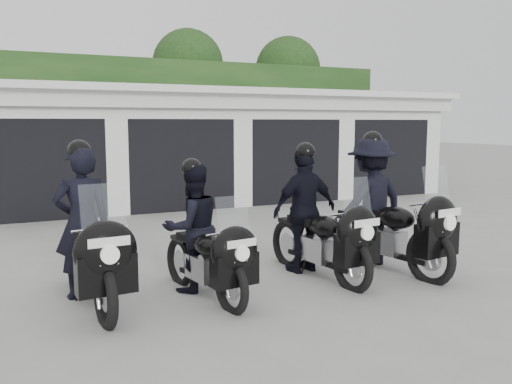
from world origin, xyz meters
name	(u,v)px	position (x,y,z in m)	size (l,w,h in m)	color
ground	(295,264)	(0.00, 0.00, 0.00)	(80.00, 80.00, 0.00)	#959691
garage_block	(154,147)	(0.00, 8.06, 1.42)	(16.40, 6.80, 2.96)	silver
background_vegetation	(129,104)	(0.37, 12.92, 2.77)	(20.00, 3.90, 5.80)	#153412
police_bike_a	(88,239)	(-3.08, -0.56, 0.78)	(0.76, 2.27, 1.97)	black
police_bike_b	(199,236)	(-1.79, -0.74, 0.73)	(0.88, 1.98, 1.73)	black
police_bike_c	(313,218)	(-0.07, -0.58, 0.80)	(1.09, 2.18, 1.90)	black
police_bike_d	(380,208)	(1.02, -0.68, 0.87)	(1.31, 2.35, 2.05)	black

